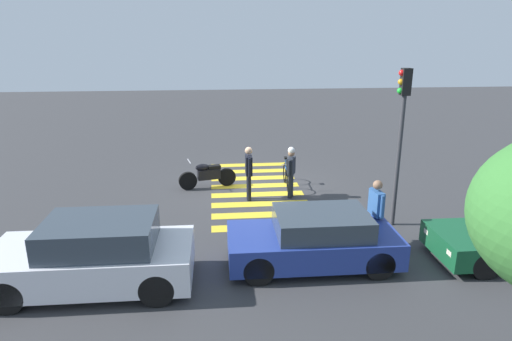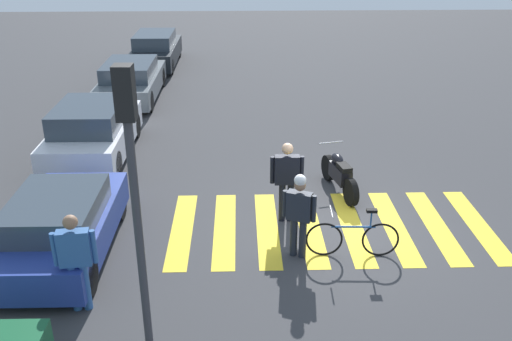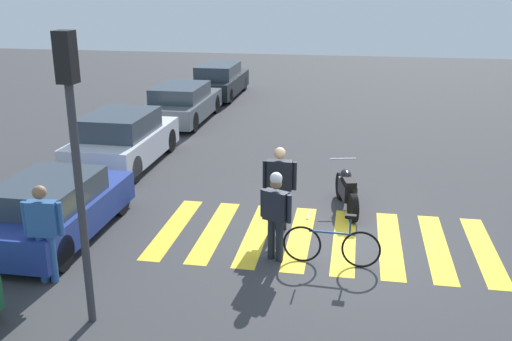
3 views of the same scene
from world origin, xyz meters
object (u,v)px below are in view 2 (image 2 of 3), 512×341
Objects in this scene: officer_by_motorcycle at (299,211)px; car_white_van at (93,132)px; car_grey_coupe at (131,81)px; leaning_bicycle at (353,238)px; car_black_suv at (156,50)px; car_blue_hatchback at (61,225)px; traffic_light_pole at (133,174)px; officer_on_foot at (287,177)px; pedestrian_bystander at (76,257)px; police_motorcycle at (340,174)px.

officer_by_motorcycle is 7.17m from car_white_van.
car_white_van is 0.93× the size of car_grey_coupe.
leaning_bicycle is 16.48m from car_black_suv.
car_black_suv reaches higher than car_grey_coupe.
leaning_bicycle is 1.04× the size of officer_by_motorcycle.
car_white_van is at bearing 178.14° from car_black_suv.
traffic_light_pole is (-2.73, -2.03, 2.31)m from car_blue_hatchback.
officer_on_foot is at bearing 39.11° from leaning_bicycle.
officer_on_foot is 0.42× the size of car_white_van.
pedestrian_bystander is 0.42× the size of car_white_van.
car_grey_coupe is at bearing 25.28° from officer_by_motorcycle.
officer_on_foot reaches higher than car_white_van.
traffic_light_pole reaches higher than officer_by_motorcycle.
police_motorcycle is 1.13× the size of officer_on_foot.
traffic_light_pole is at bearing -161.46° from car_white_van.
car_white_van is at bearing 11.05° from pedestrian_bystander.
car_blue_hatchback is 0.85× the size of car_black_suv.
police_motorcycle is at bearing -35.47° from traffic_light_pole.
car_blue_hatchback is (-2.54, 5.78, 0.17)m from police_motorcycle.
officer_on_foot is 6.16m from car_white_van.
officer_on_foot is at bearing -74.90° from car_blue_hatchback.
car_black_suv is (4.94, -0.23, 0.02)m from car_grey_coupe.
car_black_suv is (10.32, -0.34, -0.03)m from car_white_van.
police_motorcycle is at bearing -24.43° from officer_by_motorcycle.
pedestrian_bystander is at bearing -174.37° from car_grey_coupe.
traffic_light_pole is at bearing -143.32° from car_blue_hatchback.
pedestrian_bystander is at bearing 130.38° from police_motorcycle.
officer_on_foot reaches higher than car_blue_hatchback.
car_black_suv is (15.40, 4.71, -0.30)m from officer_by_motorcycle.
leaning_bicycle is at bearing -92.51° from car_blue_hatchback.
traffic_light_pole is at bearing 148.70° from officer_on_foot.
pedestrian_bystander reaches higher than officer_by_motorcycle.
car_black_suv is (14.00, 4.59, -0.34)m from officer_on_foot.
police_motorcycle is 1.14× the size of pedestrian_bystander.
officer_on_foot is 10.27m from car_grey_coupe.
traffic_light_pole is at bearing 144.53° from police_motorcycle.
police_motorcycle is 6.92m from traffic_light_pole.
police_motorcycle is at bearing -4.18° from leaning_bicycle.
car_white_van is 5.38m from car_grey_coupe.
car_blue_hatchback reaches higher than police_motorcycle.
police_motorcycle reaches higher than leaning_bicycle.
police_motorcycle is 6.60m from pedestrian_bystander.
officer_on_foot is 1.01× the size of pedestrian_bystander.
car_grey_coupe is at bearing 28.03° from officer_on_foot.
car_grey_coupe is at bearing -1.14° from car_white_van.
police_motorcycle is 1.17× the size of officer_by_motorcycle.
officer_on_foot is 4.66m from pedestrian_bystander.
car_black_suv is at bearing 20.46° from leaning_bicycle.
police_motorcycle is at bearing -141.22° from car_grey_coupe.
car_white_van is 10.33m from car_black_suv.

